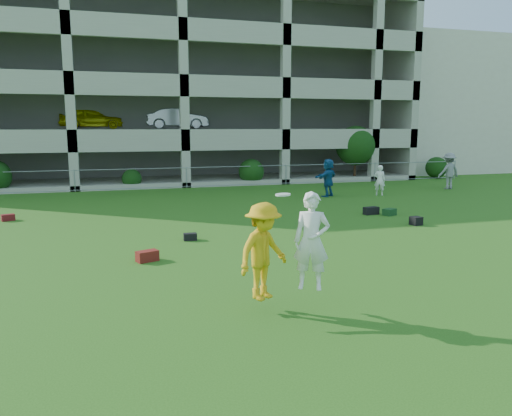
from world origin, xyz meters
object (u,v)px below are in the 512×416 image
object	(u,v)px
bystander_e	(380,180)
parking_garage	(166,90)
bystander_f	(449,171)
crate_d	(416,221)
stucco_building	(438,108)
frisbee_contest	(275,249)
bystander_d	(328,178)

from	to	relation	value
bystander_e	parking_garage	world-z (taller)	parking_garage
bystander_f	crate_d	world-z (taller)	bystander_f
stucco_building	parking_garage	size ratio (longest dim) A/B	0.53
bystander_f	frisbee_contest	bearing A→B (deg)	40.80
bystander_f	parking_garage	distance (m)	19.95
frisbee_contest	bystander_e	bearing A→B (deg)	53.37
stucco_building	parking_garage	xyz separation A→B (m)	(-23.01, -0.30, 1.01)
bystander_e	crate_d	distance (m)	7.74
bystander_e	bystander_d	bearing A→B (deg)	26.63
bystander_e	bystander_f	size ratio (longest dim) A/B	0.77
stucco_building	frisbee_contest	distance (m)	37.75
bystander_d	parking_garage	bearing A→B (deg)	-101.83
stucco_building	crate_d	size ratio (longest dim) A/B	45.71
stucco_building	bystander_f	distance (m)	16.85
stucco_building	parking_garage	bearing A→B (deg)	-179.25
bystander_e	crate_d	xyz separation A→B (m)	(-2.73, -7.22, -0.62)
bystander_d	bystander_e	bearing A→B (deg)	136.53
bystander_d	frisbee_contest	size ratio (longest dim) A/B	0.91
bystander_e	stucco_building	bearing A→B (deg)	-99.01
stucco_building	crate_d	world-z (taller)	stucco_building
stucco_building	crate_d	xyz separation A→B (m)	(-16.79, -22.06, -4.85)
bystander_e	frisbee_contest	distance (m)	17.19
crate_d	parking_garage	world-z (taller)	parking_garage
crate_d	stucco_building	bearing A→B (deg)	52.72
bystander_d	stucco_building	bearing A→B (deg)	-174.82
bystander_d	frisbee_contest	xyz separation A→B (m)	(-7.56, -14.16, 0.30)
stucco_building	parking_garage	distance (m)	23.03
stucco_building	bystander_f	xyz separation A→B (m)	(-9.05, -13.64, -3.99)
stucco_building	parking_garage	world-z (taller)	parking_garage
bystander_e	frisbee_contest	xyz separation A→B (m)	(-10.25, -13.79, 0.47)
crate_d	frisbee_contest	world-z (taller)	frisbee_contest
bystander_d	bystander_e	xyz separation A→B (m)	(2.69, -0.37, -0.17)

